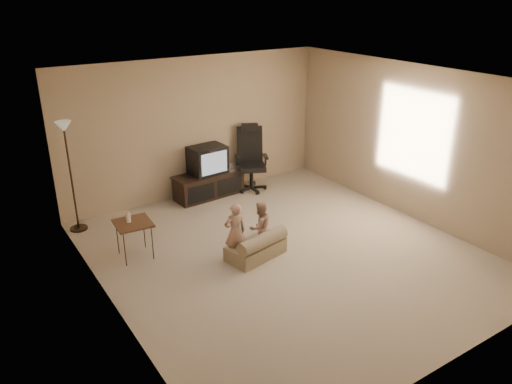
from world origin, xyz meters
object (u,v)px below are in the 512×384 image
floor_lamp (67,153)px  toddler_right (260,227)px  tv_stand (209,176)px  side_table (133,223)px  child_sofa (258,247)px  toddler_left (235,232)px  office_chair (251,167)px

floor_lamp → toddler_right: (2.04, -2.16, -0.90)m
tv_stand → side_table: size_ratio=1.86×
child_sofa → toddler_left: (-0.29, 0.13, 0.27)m
office_chair → side_table: (-2.79, -1.27, 0.08)m
side_table → toddler_right: toddler_right is taller
side_table → floor_lamp: floor_lamp is taller
office_chair → side_table: 3.06m
office_chair → toddler_left: office_chair is taller
tv_stand → side_table: 2.38m
office_chair → toddler_left: (-1.63, -2.13, -0.01)m
side_table → floor_lamp: size_ratio=0.42×
child_sofa → toddler_left: bearing=144.7°
office_chair → toddler_right: office_chair is taller
side_table → toddler_left: size_ratio=0.84×
tv_stand → toddler_left: (-0.79, -2.24, 0.04)m
office_chair → floor_lamp: 3.34m
toddler_left → toddler_right: toddler_left is taller
office_chair → child_sofa: size_ratio=1.35×
toddler_left → toddler_right: size_ratio=1.13×
tv_stand → floor_lamp: floor_lamp is taller
tv_stand → toddler_left: 2.37m
tv_stand → side_table: (-1.94, -1.38, 0.13)m
tv_stand → toddler_right: 2.24m
floor_lamp → toddler_right: 3.10m
child_sofa → office_chair: bearing=47.6°
office_chair → toddler_right: size_ratio=1.61×
floor_lamp → toddler_left: floor_lamp is taller
child_sofa → toddler_right: size_ratio=1.18×
side_table → floor_lamp: (-0.45, 1.32, 0.76)m
child_sofa → toddler_left: size_ratio=1.05×
office_chair → tv_stand: bearing=-161.9°
office_chair → floor_lamp: (-3.24, 0.05, 0.84)m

